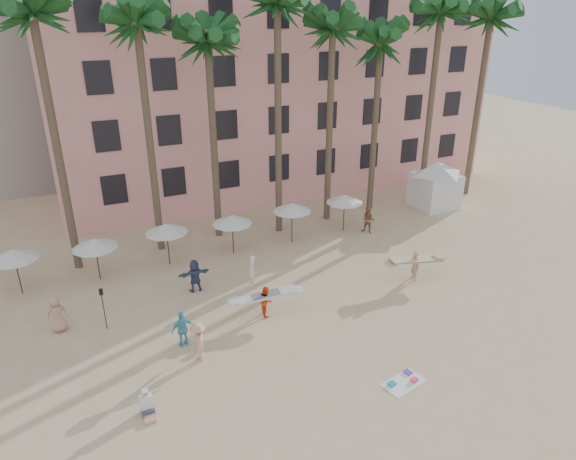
# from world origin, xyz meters

# --- Properties ---
(ground) EXTENTS (120.00, 120.00, 0.00)m
(ground) POSITION_xyz_m (0.00, 0.00, 0.00)
(ground) COLOR #D1B789
(ground) RESTS_ON ground
(pink_hotel) EXTENTS (35.00, 14.00, 16.00)m
(pink_hotel) POSITION_xyz_m (7.00, 26.00, 8.00)
(pink_hotel) COLOR pink
(pink_hotel) RESTS_ON ground
(palm_row) EXTENTS (44.40, 5.40, 16.30)m
(palm_row) POSITION_xyz_m (0.51, 15.00, 12.97)
(palm_row) COLOR brown
(palm_row) RESTS_ON ground
(umbrella_row) EXTENTS (22.50, 2.70, 2.73)m
(umbrella_row) POSITION_xyz_m (-3.00, 12.50, 2.33)
(umbrella_row) COLOR #332B23
(umbrella_row) RESTS_ON ground
(cabana) EXTENTS (4.51, 4.51, 3.50)m
(cabana) POSITION_xyz_m (15.68, 13.80, 2.07)
(cabana) COLOR silver
(cabana) RESTS_ON ground
(beach_towel) EXTENTS (1.98, 1.37, 0.14)m
(beach_towel) POSITION_xyz_m (1.45, -1.91, 0.03)
(beach_towel) COLOR white
(beach_towel) RESTS_ON ground
(carrier_yellow) EXTENTS (3.17, 1.13, 1.72)m
(carrier_yellow) POSITION_xyz_m (7.25, 5.04, 0.98)
(carrier_yellow) COLOR tan
(carrier_yellow) RESTS_ON ground
(carrier_white) EXTENTS (3.22, 1.05, 1.57)m
(carrier_white) POSITION_xyz_m (-1.79, 5.15, 0.86)
(carrier_white) COLOR #DE4117
(carrier_white) RESTS_ON ground
(beachgoers) EXTENTS (20.64, 9.83, 1.87)m
(beachgoers) POSITION_xyz_m (-3.56, 7.33, 0.92)
(beachgoers) COLOR tan
(beachgoers) RESTS_ON ground
(paddle) EXTENTS (0.18, 0.04, 2.23)m
(paddle) POSITION_xyz_m (-9.25, 7.15, 1.41)
(paddle) COLOR black
(paddle) RESTS_ON ground
(seated_man) EXTENTS (0.47, 0.83, 1.07)m
(seated_man) POSITION_xyz_m (-8.51, 0.65, 0.37)
(seated_man) COLOR #3F3F4C
(seated_man) RESTS_ON ground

